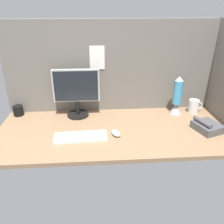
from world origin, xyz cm
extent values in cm
cube|color=#8C6B4C|center=(0.00, 0.00, -1.50)|extent=(180.00, 80.00, 3.00)
cube|color=slate|center=(0.00, 37.50, 38.03)|extent=(180.00, 5.00, 76.07)
cube|color=white|center=(-13.33, 34.70, 46.53)|extent=(12.10, 0.40, 18.98)
cylinder|color=black|center=(-30.93, 24.50, 0.90)|extent=(18.00, 18.00, 1.80)
cylinder|color=black|center=(-30.93, 24.50, 7.30)|extent=(3.20, 3.20, 11.00)
cube|color=#B7B7B7|center=(-30.93, 25.50, 26.33)|extent=(37.64, 2.40, 27.06)
cube|color=black|center=(-30.93, 24.10, 26.33)|extent=(35.24, 0.60, 24.66)
cube|color=silver|center=(-26.83, -12.42, 1.00)|extent=(37.56, 14.69, 2.00)
ellipsoid|color=silver|center=(-1.61, -10.23, 1.70)|extent=(8.67, 10.97, 3.40)
cylinder|color=white|center=(68.74, 23.92, 5.77)|extent=(8.48, 8.48, 11.54)
torus|color=white|center=(73.79, 23.92, 6.35)|extent=(6.08, 1.00, 6.08)
cylinder|color=black|center=(-81.22, 28.89, 4.26)|extent=(8.26, 8.26, 8.53)
cone|color=#A5A5AD|center=(53.06, 23.45, 4.57)|extent=(10.06, 10.06, 9.14)
cylinder|color=#3F99CC|center=(53.06, 23.45, 19.20)|extent=(7.32, 7.32, 20.12)
cone|color=#A5A5AD|center=(53.06, 23.45, 31.09)|extent=(6.58, 6.58, 3.66)
cube|color=#4C4C51|center=(67.35, -7.92, 2.80)|extent=(22.30, 23.53, 5.60)
cylinder|color=#4C4C51|center=(62.67, -7.92, 7.20)|extent=(8.64, 17.20, 3.20)
camera|label=1|loc=(-15.01, -155.89, 86.85)|focal=37.52mm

